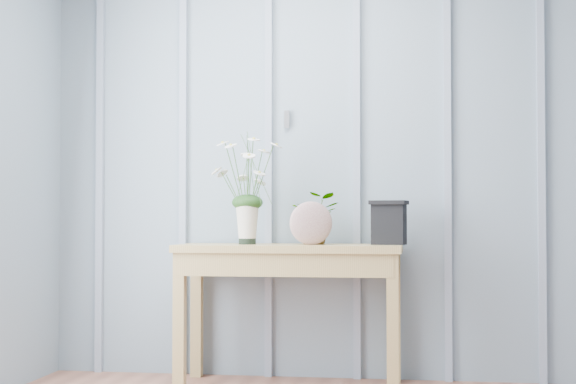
% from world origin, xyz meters
% --- Properties ---
extents(sideboard, '(1.20, 0.45, 0.75)m').
position_xyz_m(sideboard, '(-0.59, 1.99, 0.64)').
color(sideboard, '#9C834C').
rests_on(sideboard, ground).
extents(daisy_vase, '(0.41, 0.31, 0.58)m').
position_xyz_m(daisy_vase, '(-0.82, 1.99, 1.12)').
color(daisy_vase, black).
rests_on(daisy_vase, sideboard).
extents(spider_plant, '(0.25, 0.22, 0.28)m').
position_xyz_m(spider_plant, '(-0.46, 2.07, 0.89)').
color(spider_plant, '#153612').
rests_on(spider_plant, sideboard).
extents(felt_disc_vessel, '(0.24, 0.13, 0.23)m').
position_xyz_m(felt_disc_vessel, '(-0.47, 1.93, 0.86)').
color(felt_disc_vessel, brown).
rests_on(felt_disc_vessel, sideboard).
extents(carved_box, '(0.21, 0.18, 0.23)m').
position_xyz_m(carved_box, '(-0.06, 2.03, 0.87)').
color(carved_box, black).
rests_on(carved_box, sideboard).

